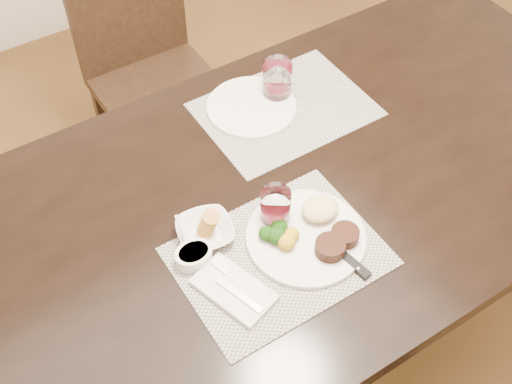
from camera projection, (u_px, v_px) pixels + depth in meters
ground_plane at (287, 326)px, 2.19m from camera, size 4.50×4.50×0.00m
dining_table at (297, 203)px, 1.68m from camera, size 2.00×1.00×0.75m
chair_far at (147, 62)px, 2.31m from camera, size 0.42×0.42×0.90m
placemat_near at (279, 256)px, 1.47m from camera, size 0.46×0.34×0.00m
placemat_far at (285, 109)px, 1.79m from camera, size 0.46×0.34×0.00m
dinner_plate at (311, 233)px, 1.49m from camera, size 0.28×0.28×0.05m
napkin_fork at (234, 289)px, 1.40m from camera, size 0.15×0.20×0.02m
steak_knife at (342, 253)px, 1.47m from camera, size 0.04×0.26×0.01m
cracker_bowl at (205, 231)px, 1.49m from camera, size 0.15×0.15×0.06m
sauce_ramekin at (194, 255)px, 1.44m from camera, size 0.09×0.13×0.07m
wine_glass_near at (275, 208)px, 1.50m from camera, size 0.07×0.07×0.10m
far_plate at (251, 107)px, 1.78m from camera, size 0.25×0.25×0.01m
wine_glass_far at (277, 81)px, 1.78m from camera, size 0.08×0.08×0.11m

